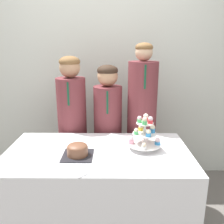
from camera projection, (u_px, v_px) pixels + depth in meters
The scene contains 8 objects.
wall_back at pixel (103, 66), 2.78m from camera, with size 9.00×0.06×2.70m.
table at pixel (98, 193), 1.99m from camera, with size 1.47×0.80×0.78m.
round_cake at pixel (77, 150), 1.78m from camera, with size 0.23×0.23×0.10m.
cake_knife at pixel (91, 172), 1.57m from camera, with size 0.23×0.23×0.01m.
cupcake_stand at pixel (145, 133), 1.89m from camera, with size 0.27×0.27×0.29m.
student_0 at pixel (73, 132), 2.46m from camera, with size 0.29×0.30×1.49m.
student_1 at pixel (108, 136), 2.46m from camera, with size 0.28×0.29×1.41m.
student_2 at pixel (141, 128), 2.44m from camera, with size 0.29×0.30×1.61m.
Camera 1 is at (0.13, -1.33, 1.59)m, focal length 38.00 mm.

